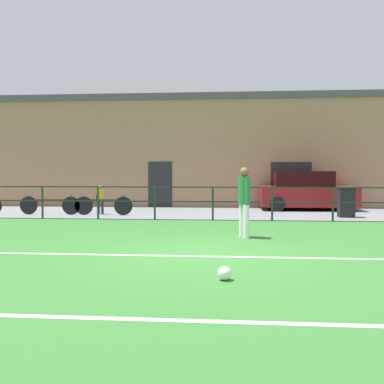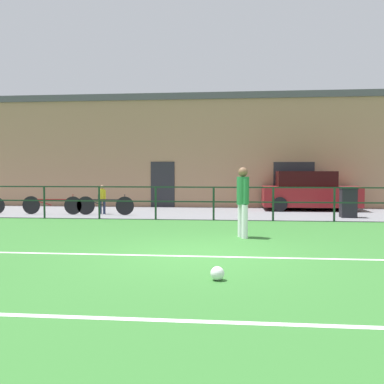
% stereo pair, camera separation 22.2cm
% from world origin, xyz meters
% --- Properties ---
extents(ground, '(60.00, 44.00, 0.04)m').
position_xyz_m(ground, '(0.00, 0.00, -0.02)').
color(ground, '#33702D').
extents(field_line_touchline, '(36.00, 0.11, 0.00)m').
position_xyz_m(field_line_touchline, '(0.00, -0.24, 0.00)').
color(field_line_touchline, white).
rests_on(field_line_touchline, ground).
extents(field_line_hash, '(36.00, 0.11, 0.00)m').
position_xyz_m(field_line_hash, '(0.00, -3.90, 0.00)').
color(field_line_hash, white).
rests_on(field_line_hash, ground).
extents(pavement_strip, '(48.00, 5.00, 0.02)m').
position_xyz_m(pavement_strip, '(0.00, 8.50, 0.01)').
color(pavement_strip, slate).
rests_on(pavement_strip, ground).
extents(perimeter_fence, '(36.07, 0.07, 1.15)m').
position_xyz_m(perimeter_fence, '(0.00, 6.00, 0.75)').
color(perimeter_fence, '#193823').
rests_on(perimeter_fence, ground).
extents(clubhouse_facade, '(28.00, 2.56, 5.23)m').
position_xyz_m(clubhouse_facade, '(0.00, 12.20, 2.62)').
color(clubhouse_facade, '#A37A5B').
rests_on(clubhouse_facade, ground).
extents(player_striker, '(0.31, 0.46, 1.77)m').
position_xyz_m(player_striker, '(0.92, 2.27, 1.01)').
color(player_striker, white).
rests_on(player_striker, ground).
extents(soccer_ball_match, '(0.22, 0.22, 0.22)m').
position_xyz_m(soccer_ball_match, '(0.46, -2.06, 0.11)').
color(soccer_ball_match, white).
rests_on(soccer_ball_match, ground).
extents(spectator_child, '(0.30, 0.19, 1.11)m').
position_xyz_m(spectator_child, '(-4.37, 7.52, 0.65)').
color(spectator_child, '#232D4C').
rests_on(spectator_child, pavement_strip).
extents(parked_car_red, '(3.98, 1.79, 1.65)m').
position_xyz_m(parked_car_red, '(3.84, 9.99, 0.80)').
color(parked_car_red, maroon).
rests_on(parked_car_red, pavement_strip).
extents(bicycle_parked_1, '(2.36, 0.04, 0.78)m').
position_xyz_m(bicycle_parked_1, '(-6.25, 7.20, 0.38)').
color(bicycle_parked_1, black).
rests_on(bicycle_parked_1, pavement_strip).
extents(bicycle_parked_2, '(2.21, 0.04, 0.79)m').
position_xyz_m(bicycle_parked_2, '(-4.16, 7.20, 0.38)').
color(bicycle_parked_2, black).
rests_on(bicycle_parked_2, pavement_strip).
extents(trash_bin_0, '(0.57, 0.48, 1.09)m').
position_xyz_m(trash_bin_0, '(4.75, 7.21, 0.57)').
color(trash_bin_0, black).
rests_on(trash_bin_0, pavement_strip).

